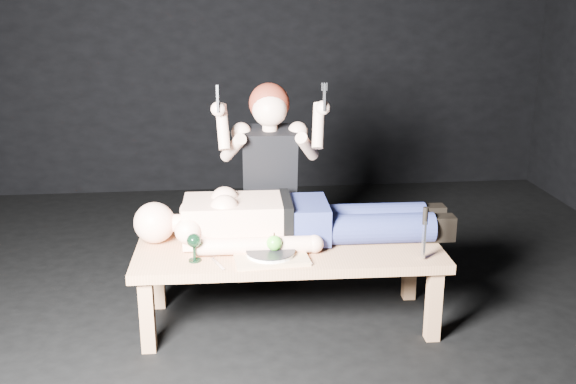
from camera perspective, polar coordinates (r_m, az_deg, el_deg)
The scene contains 13 objects.
ground at distance 3.94m, azimuth 1.48°, elevation -10.09°, with size 5.00×5.00×0.00m, color black.
back_wall at distance 6.00m, azimuth -1.56°, elevation 14.26°, with size 5.00×5.00×0.00m, color black.
table at distance 3.72m, azimuth 0.08°, elevation -7.97°, with size 1.66×0.62×0.45m, color #B37C54.
lying_man at distance 3.70m, azimuth 0.78°, elevation -1.92°, with size 1.82×0.56×0.29m, color #FBBF9B, non-canonical shape.
kneeling_woman at distance 4.07m, azimuth -1.61°, elevation 0.81°, with size 0.70×0.79×1.32m, color black, non-canonical shape.
serving_tray at distance 3.48m, azimuth -1.50°, elevation -5.54°, with size 0.38×0.27×0.02m, color tan.
plate at distance 3.48m, azimuth -1.50°, elevation -5.22°, with size 0.25×0.25×0.02m, color white.
apple at distance 3.47m, azimuth -1.18°, elevation -4.38°, with size 0.08×0.08×0.08m, color green.
goblet at distance 3.46m, azimuth -8.02°, elevation -4.72°, with size 0.07×0.07×0.15m, color black, non-canonical shape.
fork_flat at distance 3.44m, azimuth -6.04°, elevation -6.11°, with size 0.02×0.18×0.01m, color #B2B2B7.
knife_flat at distance 3.49m, azimuth 1.59°, elevation -5.67°, with size 0.02×0.18×0.01m, color #B2B2B7.
spoon_flat at distance 3.56m, azimuth 0.33°, elevation -5.18°, with size 0.02×0.18×0.01m, color #B2B2B7.
carving_knife at distance 3.50m, azimuth 11.56°, elevation -3.50°, with size 0.04×0.04×0.28m, color #B2B2B7, non-canonical shape.
Camera 1 is at (-0.46, -3.47, 1.81)m, focal length 41.62 mm.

